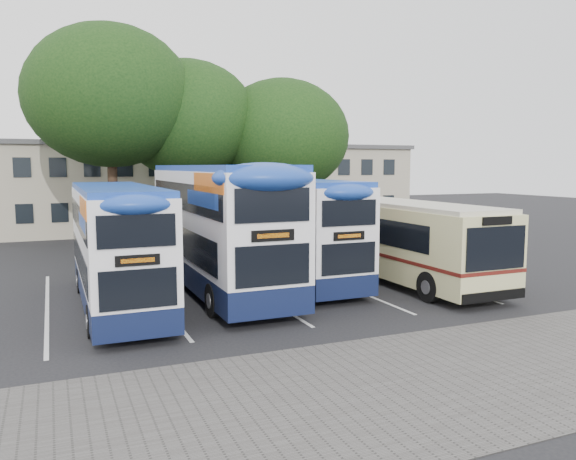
% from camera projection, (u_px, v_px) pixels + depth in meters
% --- Properties ---
extents(ground, '(120.00, 120.00, 0.00)m').
position_uv_depth(ground, '(413.00, 310.00, 17.88)').
color(ground, black).
rests_on(ground, ground).
extents(paving_strip, '(40.00, 6.00, 0.01)m').
position_uv_depth(paving_strip, '(471.00, 372.00, 12.53)').
color(paving_strip, '#595654').
rests_on(paving_strip, ground).
extents(bay_lines, '(14.12, 11.00, 0.01)m').
position_uv_depth(bay_lines, '(250.00, 289.00, 21.00)').
color(bay_lines, silver).
rests_on(bay_lines, ground).
extents(depot_building, '(32.40, 8.40, 6.20)m').
position_uv_depth(depot_building, '(201.00, 185.00, 42.21)').
color(depot_building, '#B2A78F').
rests_on(depot_building, ground).
extents(lamp_post, '(0.25, 1.05, 9.06)m').
position_uv_depth(lamp_post, '(313.00, 159.00, 37.90)').
color(lamp_post, gray).
rests_on(lamp_post, ground).
extents(tree_left, '(8.72, 8.72, 11.92)m').
position_uv_depth(tree_left, '(110.00, 97.00, 29.34)').
color(tree_left, black).
rests_on(tree_left, ground).
extents(tree_mid, '(7.85, 7.85, 10.55)m').
position_uv_depth(tree_mid, '(187.00, 120.00, 31.81)').
color(tree_mid, black).
rests_on(tree_mid, ground).
extents(tree_right, '(7.97, 7.97, 9.74)m').
position_uv_depth(tree_right, '(282.00, 136.00, 33.46)').
color(tree_right, black).
rests_on(tree_right, ground).
extents(bus_dd_left, '(2.30, 9.50, 3.95)m').
position_uv_depth(bus_dd_left, '(116.00, 241.00, 18.10)').
color(bus_dd_left, '#10193C').
rests_on(bus_dd_left, ground).
extents(bus_dd_mid, '(2.68, 11.07, 4.61)m').
position_uv_depth(bus_dd_mid, '(218.00, 222.00, 20.61)').
color(bus_dd_mid, '#10193C').
rests_on(bus_dd_mid, ground).
extents(bus_dd_right, '(2.36, 9.76, 4.06)m').
position_uv_depth(bus_dd_right, '(289.00, 225.00, 22.50)').
color(bus_dd_right, '#10193C').
rests_on(bus_dd_right, ground).
extents(bus_single, '(2.71, 10.66, 3.18)m').
position_uv_depth(bus_single, '(398.00, 235.00, 22.60)').
color(bus_single, beige).
rests_on(bus_single, ground).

